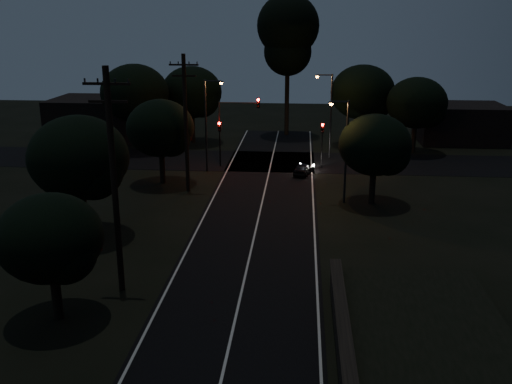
{
  "coord_description": "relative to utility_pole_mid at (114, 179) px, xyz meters",
  "views": [
    {
      "loc": [
        2.8,
        -10.23,
        13.07
      ],
      "look_at": [
        0.0,
        24.0,
        2.5
      ],
      "focal_mm": 40.0,
      "sensor_mm": 36.0,
      "label": 1
    }
  ],
  "objects": [
    {
      "name": "signal_left",
      "position": [
        1.4,
        24.99,
        -2.9
      ],
      "size": [
        0.28,
        0.35,
        4.1
      ],
      "color": "black",
      "rests_on": "ground"
    },
    {
      "name": "tree_left_c",
      "position": [
        -4.29,
        6.88,
        -0.86
      ],
      "size": [
        5.98,
        5.98,
        7.55
      ],
      "color": "black",
      "rests_on": "ground"
    },
    {
      "name": "tree_far_e",
      "position": [
        20.21,
        31.88,
        -0.88
      ],
      "size": [
        5.91,
        5.91,
        7.5
      ],
      "color": "black",
      "rests_on": "ground"
    },
    {
      "name": "car",
      "position": [
        8.97,
        22.57,
        -5.23
      ],
      "size": [
        1.89,
        3.2,
        1.02
      ],
      "primitive_type": "imported",
      "rotation": [
        0.0,
        0.0,
        2.9
      ],
      "color": "black",
      "rests_on": "ground"
    },
    {
      "name": "tree_far_w",
      "position": [
        -7.76,
        30.86,
        -0.11
      ],
      "size": [
        6.8,
        6.8,
        8.66
      ],
      "color": "black",
      "rests_on": "ground"
    },
    {
      "name": "road_surface",
      "position": [
        6.0,
        16.12,
        -5.73
      ],
      "size": [
        60.0,
        70.0,
        0.03
      ],
      "color": "black",
      "rests_on": "ground"
    },
    {
      "name": "streetlight_a",
      "position": [
        0.69,
        23.0,
        -1.1
      ],
      "size": [
        1.66,
        0.26,
        8.0
      ],
      "color": "black",
      "rests_on": "ground"
    },
    {
      "name": "tree_right_a",
      "position": [
        14.18,
        14.9,
        -1.48
      ],
      "size": [
        5.16,
        5.16,
        6.56
      ],
      "color": "black",
      "rests_on": "ground"
    },
    {
      "name": "building_right",
      "position": [
        26.0,
        38.0,
        -3.74
      ],
      "size": [
        9.0,
        7.0,
        4.0
      ],
      "primitive_type": "cube",
      "color": "black",
      "rests_on": "ground"
    },
    {
      "name": "signal_right",
      "position": [
        10.6,
        24.99,
        -2.9
      ],
      "size": [
        0.28,
        0.35,
        4.1
      ],
      "color": "black",
      "rests_on": "ground"
    },
    {
      "name": "streetlight_b",
      "position": [
        11.31,
        29.0,
        -1.1
      ],
      "size": [
        1.66,
        0.26,
        8.0
      ],
      "color": "black",
      "rests_on": "ground"
    },
    {
      "name": "building_left",
      "position": [
        -14.0,
        37.0,
        -3.54
      ],
      "size": [
        10.0,
        8.0,
        4.4
      ],
      "primitive_type": "cube",
      "color": "black",
      "rests_on": "ground"
    },
    {
      "name": "tree_left_d",
      "position": [
        -2.31,
        18.89,
        -1.29
      ],
      "size": [
        5.41,
        5.41,
        6.87
      ],
      "color": "black",
      "rests_on": "ground"
    },
    {
      "name": "tree_far_nw",
      "position": [
        -2.77,
        34.87,
        -0.46
      ],
      "size": [
        6.44,
        6.44,
        8.15
      ],
      "color": "black",
      "rests_on": "ground"
    },
    {
      "name": "signal_mast",
      "position": [
        3.09,
        24.99,
        -1.4
      ],
      "size": [
        3.7,
        0.35,
        6.25
      ],
      "color": "black",
      "rests_on": "ground"
    },
    {
      "name": "tree_left_b",
      "position": [
        -1.84,
        -3.09,
        -1.94
      ],
      "size": [
        4.61,
        4.61,
        5.86
      ],
      "color": "black",
      "rests_on": "ground"
    },
    {
      "name": "utility_pole_mid",
      "position": [
        0.0,
        0.0,
        0.0
      ],
      "size": [
        2.2,
        0.3,
        11.0
      ],
      "color": "black",
      "rests_on": "ground"
    },
    {
      "name": "streetlight_c",
      "position": [
        11.83,
        15.0,
        -1.39
      ],
      "size": [
        1.46,
        0.26,
        7.5
      ],
      "color": "black",
      "rests_on": "ground"
    },
    {
      "name": "utility_pole_far",
      "position": [
        0.0,
        17.0,
        -0.25
      ],
      "size": [
        2.2,
        0.3,
        10.5
      ],
      "color": "black",
      "rests_on": "ground"
    },
    {
      "name": "tree_far_ne",
      "position": [
        15.24,
        34.87,
        -0.29
      ],
      "size": [
        6.66,
        6.66,
        8.42
      ],
      "color": "black",
      "rests_on": "ground"
    },
    {
      "name": "tall_pine",
      "position": [
        7.0,
        40.0,
        5.5
      ],
      "size": [
        6.86,
        6.86,
        15.59
      ],
      "color": "black",
      "rests_on": "ground"
    }
  ]
}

